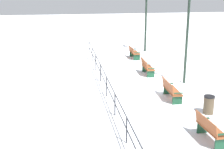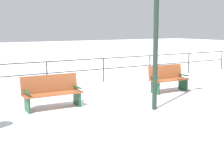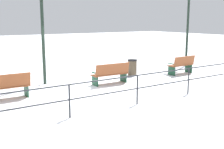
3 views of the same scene
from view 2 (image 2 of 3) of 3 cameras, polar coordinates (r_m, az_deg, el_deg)
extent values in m
plane|color=white|center=(9.68, 1.35, -4.68)|extent=(80.00, 80.00, 0.00)
cube|color=brown|center=(8.70, -10.80, -3.50)|extent=(0.56, 1.65, 0.04)
cube|color=brown|center=(8.89, -11.39, -1.56)|extent=(0.17, 1.64, 0.48)
cube|color=#19472D|center=(8.55, -15.33, -5.32)|extent=(0.46, 0.06, 0.42)
cube|color=#19472D|center=(8.99, -6.44, -4.38)|extent=(0.46, 0.06, 0.42)
cube|color=#19472D|center=(8.46, -15.38, -3.17)|extent=(0.46, 0.08, 0.04)
cube|color=#19472D|center=(8.91, -6.42, -2.32)|extent=(0.46, 0.08, 0.04)
cube|color=brown|center=(10.94, 10.56, -0.96)|extent=(0.52, 1.47, 0.04)
cube|color=brown|center=(11.09, 9.76, 0.53)|extent=(0.15, 1.46, 0.48)
cube|color=#19472D|center=(10.59, 7.94, -2.40)|extent=(0.44, 0.06, 0.43)
cube|color=#19472D|center=(11.39, 12.93, -1.76)|extent=(0.44, 0.06, 0.43)
cube|color=#19472D|center=(10.51, 8.04, -0.63)|extent=(0.44, 0.08, 0.04)
cube|color=#19472D|center=(11.32, 13.06, -0.10)|extent=(0.44, 0.08, 0.04)
cylinder|color=#1E2D23|center=(8.37, 8.14, 10.96)|extent=(0.13, 0.13, 5.16)
cylinder|color=#26282D|center=(11.83, -11.87, -0.02)|extent=(0.05, 0.05, 0.97)
cylinder|color=#26282D|center=(12.84, -1.59, 0.83)|extent=(0.05, 0.05, 0.97)
cylinder|color=#26282D|center=(14.19, 6.97, 1.52)|extent=(0.05, 0.05, 0.97)
cylinder|color=#26282D|center=(15.81, 13.92, 2.05)|extent=(0.05, 0.05, 0.97)
cylinder|color=#26282D|center=(17.61, 19.52, 2.46)|extent=(0.05, 0.05, 0.97)
cylinder|color=#26282D|center=(12.23, -6.56, 2.67)|extent=(0.04, 17.03, 0.04)
cylinder|color=#26282D|center=(12.28, -6.53, 0.64)|extent=(0.04, 17.03, 0.04)
camera|label=1|loc=(17.37, -72.73, 13.40)|focal=51.30mm
camera|label=3|loc=(20.68, -3.47, 10.13)|focal=46.58mm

